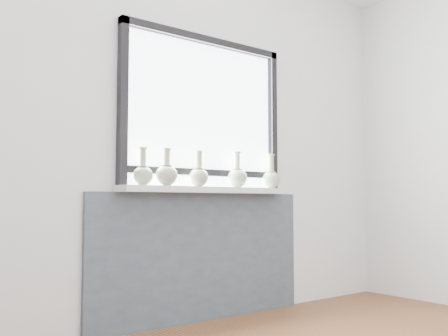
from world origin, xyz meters
TOP-DOWN VIEW (x-y plane):
  - back_wall at (0.00, 1.81)m, footprint 3.60×0.02m
  - apron_panel at (0.00, 1.78)m, footprint 1.70×0.03m
  - windowsill at (0.00, 1.71)m, footprint 1.32×0.18m
  - window at (0.00, 1.77)m, footprint 1.30×0.06m
  - vase_a at (-0.51, 1.71)m, footprint 0.13×0.13m
  - vase_b at (-0.36, 1.68)m, footprint 0.14×0.14m
  - vase_c at (-0.11, 1.68)m, footprint 0.13×0.13m
  - vase_d at (0.24, 1.71)m, footprint 0.14×0.14m
  - vase_e at (0.56, 1.71)m, footprint 0.14×0.14m

SIDE VIEW (x-z plane):
  - apron_panel at x=0.00m, z-range 0.00..0.86m
  - windowsill at x=0.00m, z-range 0.86..0.90m
  - vase_a at x=-0.51m, z-range 0.86..1.09m
  - vase_c at x=-0.11m, z-range 0.86..1.09m
  - vase_b at x=-0.36m, z-range 0.86..1.10m
  - vase_e at x=0.56m, z-range 0.85..1.11m
  - vase_d at x=0.24m, z-range 0.85..1.11m
  - back_wall at x=0.00m, z-range 0.00..2.60m
  - window at x=0.00m, z-range 0.92..1.97m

